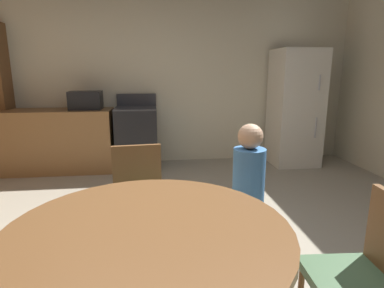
{
  "coord_description": "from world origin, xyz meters",
  "views": [
    {
      "loc": [
        -0.23,
        -2.02,
        1.42
      ],
      "look_at": [
        0.12,
        0.86,
        0.75
      ],
      "focal_mm": 29.13,
      "sensor_mm": 36.0,
      "label": 1
    }
  ],
  "objects": [
    {
      "name": "ground_plane",
      "position": [
        0.0,
        0.0,
        0.0
      ],
      "size": [
        14.0,
        14.0,
        0.0
      ],
      "primitive_type": "plane",
      "color": "#A89E89"
    },
    {
      "name": "kitchen_counter",
      "position": [
        -1.8,
        2.61,
        0.45
      ],
      "size": [
        1.89,
        0.6,
        0.9
      ],
      "primitive_type": "cube",
      "color": "olive",
      "rests_on": "ground"
    },
    {
      "name": "dining_table",
      "position": [
        -0.27,
        -0.77,
        0.61
      ],
      "size": [
        1.26,
        1.26,
        0.76
      ],
      "color": "brown",
      "rests_on": "ground"
    },
    {
      "name": "chair_east",
      "position": [
        0.75,
        -0.84,
        0.5
      ],
      "size": [
        0.43,
        0.43,
        0.87
      ],
      "rotation": [
        0.0,
        0.0,
        3.08
      ],
      "color": "brown",
      "rests_on": "ground"
    },
    {
      "name": "wall_back",
      "position": [
        0.0,
        3.01,
        1.35
      ],
      "size": [
        6.08,
        0.12,
        2.7
      ],
      "primitive_type": "cube",
      "color": "beige",
      "rests_on": "ground"
    },
    {
      "name": "oven_range",
      "position": [
        -0.5,
        2.61,
        0.47
      ],
      "size": [
        0.6,
        0.6,
        1.1
      ],
      "color": "black",
      "rests_on": "ground"
    },
    {
      "name": "refrigerator",
      "position": [
        1.93,
        2.56,
        0.88
      ],
      "size": [
        0.68,
        0.68,
        1.76
      ],
      "color": "silver",
      "rests_on": "ground"
    },
    {
      "name": "person_child",
      "position": [
        0.4,
        -0.06,
        0.58
      ],
      "size": [
        0.31,
        0.31,
        1.09
      ],
      "rotation": [
        0.0,
        0.0,
        3.96
      ],
      "color": "#3D4C84",
      "rests_on": "ground"
    },
    {
      "name": "chair_north",
      "position": [
        -0.37,
        0.25,
        0.5
      ],
      "size": [
        0.44,
        0.44,
        0.87
      ],
      "rotation": [
        0.0,
        0.0,
        4.81
      ],
      "color": "brown",
      "rests_on": "ground"
    },
    {
      "name": "microwave",
      "position": [
        -1.2,
        2.61,
        1.03
      ],
      "size": [
        0.44,
        0.32,
        0.26
      ],
      "primitive_type": "cube",
      "color": "black",
      "rests_on": "kitchen_counter"
    }
  ]
}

